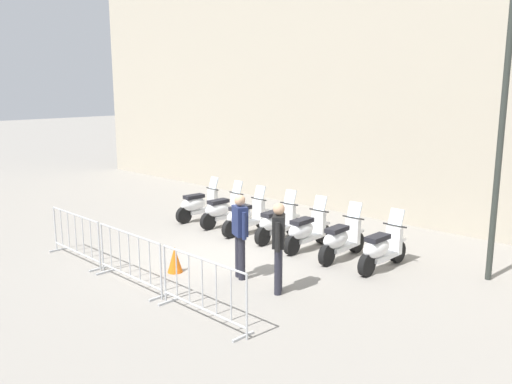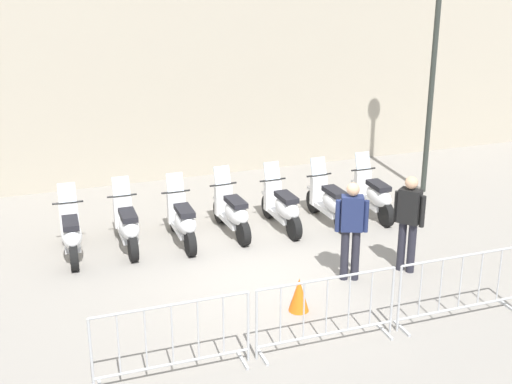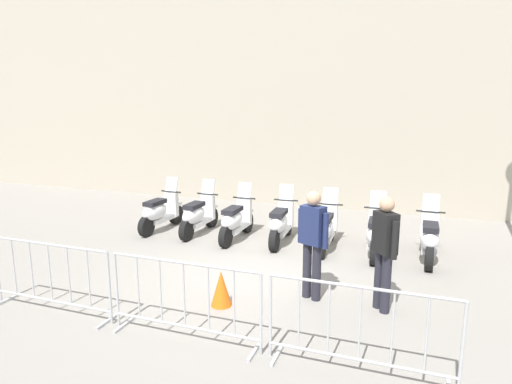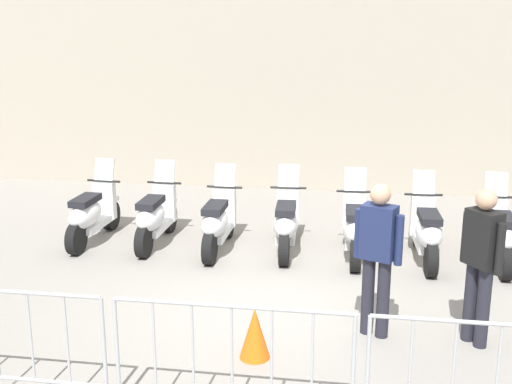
# 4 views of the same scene
# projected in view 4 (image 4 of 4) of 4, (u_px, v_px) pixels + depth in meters

# --- Properties ---
(ground_plane) EXTENTS (120.00, 120.00, 0.00)m
(ground_plane) POSITION_uv_depth(u_px,v_px,m) (269.00, 304.00, 8.07)
(ground_plane) COLOR gray
(motorcycle_0) EXTENTS (0.73, 1.70, 1.24)m
(motorcycle_0) POSITION_uv_depth(u_px,v_px,m) (91.00, 215.00, 10.20)
(motorcycle_0) COLOR black
(motorcycle_0) RESTS_ON ground
(motorcycle_1) EXTENTS (0.70, 1.71, 1.24)m
(motorcycle_1) POSITION_uv_depth(u_px,v_px,m) (155.00, 217.00, 10.08)
(motorcycle_1) COLOR black
(motorcycle_1) RESTS_ON ground
(motorcycle_2) EXTENTS (0.69, 1.71, 1.24)m
(motorcycle_2) POSITION_uv_depth(u_px,v_px,m) (218.00, 223.00, 9.81)
(motorcycle_2) COLOR black
(motorcycle_2) RESTS_ON ground
(motorcycle_3) EXTENTS (0.62, 1.72, 1.24)m
(motorcycle_3) POSITION_uv_depth(u_px,v_px,m) (286.00, 224.00, 9.76)
(motorcycle_3) COLOR black
(motorcycle_3) RESTS_ON ground
(motorcycle_4) EXTENTS (0.64, 1.72, 1.24)m
(motorcycle_4) POSITION_uv_depth(u_px,v_px,m) (355.00, 228.00, 9.54)
(motorcycle_4) COLOR black
(motorcycle_4) RESTS_ON ground
(motorcycle_5) EXTENTS (0.63, 1.72, 1.24)m
(motorcycle_5) POSITION_uv_depth(u_px,v_px,m) (426.00, 232.00, 9.36)
(motorcycle_5) COLOR black
(motorcycle_5) RESTS_ON ground
(motorcycle_6) EXTENTS (0.69, 1.71, 1.24)m
(motorcycle_6) POSITION_uv_depth(u_px,v_px,m) (500.00, 235.00, 9.24)
(motorcycle_6) COLOR black
(motorcycle_6) RESTS_ON ground
(barrier_segment_1) EXTENTS (2.08, 0.81, 1.07)m
(barrier_segment_1) POSITION_uv_depth(u_px,v_px,m) (232.00, 362.00, 5.67)
(barrier_segment_1) COLOR #B2B5B7
(barrier_segment_1) RESTS_ON ground
(barrier_segment_2) EXTENTS (2.08, 0.81, 1.07)m
(barrier_segment_2) POSITION_uv_depth(u_px,v_px,m) (497.00, 383.00, 5.34)
(barrier_segment_2) COLOR #B2B5B7
(barrier_segment_2) RESTS_ON ground
(officer_near_row_end) EXTENTS (0.36, 0.50, 1.73)m
(officer_near_row_end) POSITION_uv_depth(u_px,v_px,m) (481.00, 258.00, 6.86)
(officer_near_row_end) COLOR #23232D
(officer_near_row_end) RESTS_ON ground
(officer_mid_plaza) EXTENTS (0.47, 0.38, 1.73)m
(officer_mid_plaza) POSITION_uv_depth(u_px,v_px,m) (378.00, 251.00, 7.05)
(officer_mid_plaza) COLOR #23232D
(officer_mid_plaza) RESTS_ON ground
(traffic_cone) EXTENTS (0.32, 0.32, 0.55)m
(traffic_cone) POSITION_uv_depth(u_px,v_px,m) (255.00, 333.00, 6.73)
(traffic_cone) COLOR orange
(traffic_cone) RESTS_ON ground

